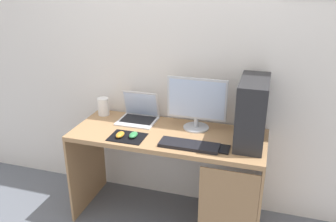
{
  "coord_description": "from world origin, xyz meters",
  "views": [
    {
      "loc": [
        0.69,
        -2.27,
        1.89
      ],
      "look_at": [
        0.0,
        0.0,
        0.95
      ],
      "focal_mm": 37.06,
      "sensor_mm": 36.0,
      "label": 1
    }
  ],
  "objects": [
    {
      "name": "monitor",
      "position": [
        0.18,
        0.14,
        0.97
      ],
      "size": [
        0.46,
        0.2,
        0.41
      ],
      "color": "#B7BCC6",
      "rests_on": "desk"
    },
    {
      "name": "mouse_right",
      "position": [
        -0.32,
        -0.17,
        0.79
      ],
      "size": [
        0.06,
        0.1,
        0.03
      ],
      "primitive_type": "ellipsoid",
      "color": "orange",
      "rests_on": "mousepad"
    },
    {
      "name": "wall_back",
      "position": [
        0.0,
        0.33,
        1.3
      ],
      "size": [
        4.0,
        0.05,
        2.6
      ],
      "color": "silver",
      "rests_on": "ground_plane"
    },
    {
      "name": "mousepad",
      "position": [
        -0.27,
        -0.16,
        0.77
      ],
      "size": [
        0.26,
        0.2,
        0.0
      ],
      "primitive_type": "cube",
      "color": "black",
      "rests_on": "desk"
    },
    {
      "name": "ground_plane",
      "position": [
        0.0,
        0.0,
        0.0
      ],
      "size": [
        8.0,
        8.0,
        0.0
      ],
      "primitive_type": "plane",
      "color": "slate"
    },
    {
      "name": "cell_phone",
      "position": [
        0.45,
        -0.14,
        0.77
      ],
      "size": [
        0.07,
        0.13,
        0.01
      ],
      "primitive_type": "cube",
      "color": "black",
      "rests_on": "desk"
    },
    {
      "name": "desk",
      "position": [
        0.02,
        -0.01,
        0.61
      ],
      "size": [
        1.46,
        0.59,
        0.77
      ],
      "color": "#A37A51",
      "rests_on": "ground_plane"
    },
    {
      "name": "speaker",
      "position": [
        -0.63,
        0.19,
        0.84
      ],
      "size": [
        0.1,
        0.1,
        0.15
      ],
      "primitive_type": "cylinder",
      "color": "white",
      "rests_on": "desk"
    },
    {
      "name": "pc_tower",
      "position": [
        0.6,
        0.03,
        1.0
      ],
      "size": [
        0.19,
        0.45,
        0.46
      ],
      "primitive_type": "cube",
      "color": "#232326",
      "rests_on": "desk"
    },
    {
      "name": "laptop",
      "position": [
        -0.3,
        0.16,
        0.81
      ],
      "size": [
        0.3,
        0.25,
        0.23
      ],
      "color": "silver",
      "rests_on": "desk"
    },
    {
      "name": "keyboard",
      "position": [
        0.21,
        -0.17,
        0.78
      ],
      "size": [
        0.42,
        0.14,
        0.02
      ],
      "primitive_type": "cube",
      "color": "black",
      "rests_on": "desk"
    },
    {
      "name": "mouse_left",
      "position": [
        -0.22,
        -0.15,
        0.79
      ],
      "size": [
        0.06,
        0.1,
        0.03
      ],
      "primitive_type": "ellipsoid",
      "color": "#338C4C",
      "rests_on": "mousepad"
    }
  ]
}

